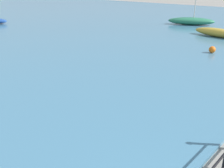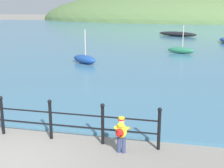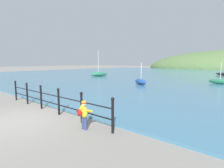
# 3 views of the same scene
# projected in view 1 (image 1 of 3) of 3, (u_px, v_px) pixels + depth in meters

# --- Properties ---
(boat_twin_mast) EXTENTS (1.33, 3.69, 0.59)m
(boat_twin_mast) POSITION_uv_depth(u_px,v_px,m) (218.00, 33.00, 18.34)
(boat_twin_mast) COLOR gold
(boat_twin_mast) RESTS_ON water
(boat_green_fishing) EXTENTS (2.94, 4.17, 5.08)m
(boat_green_fishing) POSITION_uv_depth(u_px,v_px,m) (191.00, 21.00, 23.49)
(boat_green_fishing) COLOR #287551
(boat_green_fishing) RESTS_ON water
(mooring_buoy) EXTENTS (0.36, 0.36, 0.36)m
(mooring_buoy) POSITION_uv_depth(u_px,v_px,m) (212.00, 50.00, 14.25)
(mooring_buoy) COLOR orange
(mooring_buoy) RESTS_ON water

